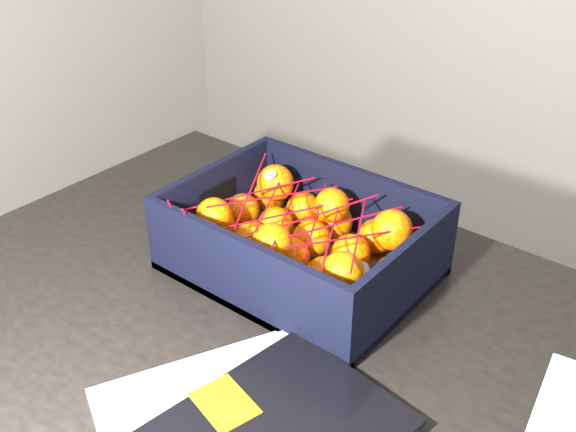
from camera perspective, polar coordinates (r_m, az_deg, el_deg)
The scene contains 5 objects.
table at distance 0.97m, azimuth 0.73°, elevation -15.16°, with size 1.21×0.81×0.75m.
magazine_stack at distance 0.80m, azimuth -3.71°, elevation -16.86°, with size 0.35×0.34×0.02m.
produce_crate at distance 1.01m, azimuth 1.06°, elevation -2.74°, with size 0.36×0.27×0.12m.
clementine_heap at distance 1.00m, azimuth 1.10°, elevation -2.20°, with size 0.34×0.25×0.10m.
mesh_net at distance 0.98m, azimuth 0.30°, elevation 0.15°, with size 0.30×0.24×0.09m.
Camera 1 is at (0.35, -0.29, 1.35)m, focal length 42.44 mm.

